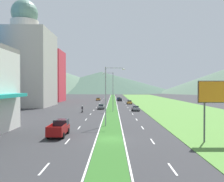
{
  "coord_description": "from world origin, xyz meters",
  "views": [
    {
      "loc": [
        0.39,
        -28.97,
        6.48
      ],
      "look_at": [
        0.09,
        30.13,
        5.57
      ],
      "focal_mm": 37.48,
      "sensor_mm": 36.0,
      "label": 1
    }
  ],
  "objects_px": {
    "street_lamp_near": "(108,92)",
    "car_1": "(120,100)",
    "billboard_roadside": "(219,95)",
    "car_5": "(101,106)",
    "car_4": "(98,99)",
    "motorcycle_rider": "(82,110)",
    "car_3": "(129,102)",
    "street_lamp_mid": "(112,89)",
    "pickup_truck_0": "(59,128)",
    "car_2": "(119,99)",
    "car_0": "(136,108)"
  },
  "relations": [
    {
      "from": "car_2",
      "to": "car_5",
      "type": "height_order",
      "value": "car_2"
    },
    {
      "from": "pickup_truck_0",
      "to": "motorcycle_rider",
      "type": "height_order",
      "value": "pickup_truck_0"
    },
    {
      "from": "billboard_roadside",
      "to": "car_5",
      "type": "bearing_deg",
      "value": 110.63
    },
    {
      "from": "street_lamp_near",
      "to": "car_1",
      "type": "height_order",
      "value": "street_lamp_near"
    },
    {
      "from": "street_lamp_near",
      "to": "car_1",
      "type": "xyz_separation_m",
      "value": [
        4.15,
        71.79,
        -4.98
      ]
    },
    {
      "from": "car_2",
      "to": "car_3",
      "type": "height_order",
      "value": "car_2"
    },
    {
      "from": "street_lamp_near",
      "to": "car_5",
      "type": "relative_size",
      "value": 2.18
    },
    {
      "from": "street_lamp_mid",
      "to": "car_1",
      "type": "bearing_deg",
      "value": 85.71
    },
    {
      "from": "street_lamp_mid",
      "to": "pickup_truck_0",
      "type": "height_order",
      "value": "street_lamp_mid"
    },
    {
      "from": "street_lamp_near",
      "to": "car_1",
      "type": "bearing_deg",
      "value": 86.69
    },
    {
      "from": "billboard_roadside",
      "to": "car_0",
      "type": "height_order",
      "value": "billboard_roadside"
    },
    {
      "from": "billboard_roadside",
      "to": "motorcycle_rider",
      "type": "distance_m",
      "value": 38.77
    },
    {
      "from": "billboard_roadside",
      "to": "pickup_truck_0",
      "type": "xyz_separation_m",
      "value": [
        -19.65,
        3.87,
        -4.55
      ]
    },
    {
      "from": "car_1",
      "to": "car_3",
      "type": "relative_size",
      "value": 1.15
    },
    {
      "from": "street_lamp_mid",
      "to": "billboard_roadside",
      "type": "distance_m",
      "value": 37.6
    },
    {
      "from": "billboard_roadside",
      "to": "pickup_truck_0",
      "type": "bearing_deg",
      "value": 168.87
    },
    {
      "from": "car_0",
      "to": "motorcycle_rider",
      "type": "distance_m",
      "value": 14.93
    },
    {
      "from": "street_lamp_mid",
      "to": "car_3",
      "type": "height_order",
      "value": "street_lamp_mid"
    },
    {
      "from": "car_0",
      "to": "street_lamp_mid",
      "type": "bearing_deg",
      "value": -74.06
    },
    {
      "from": "street_lamp_near",
      "to": "car_2",
      "type": "distance_m",
      "value": 78.04
    },
    {
      "from": "car_4",
      "to": "pickup_truck_0",
      "type": "distance_m",
      "value": 83.68
    },
    {
      "from": "car_3",
      "to": "pickup_truck_0",
      "type": "relative_size",
      "value": 0.75
    },
    {
      "from": "street_lamp_mid",
      "to": "car_4",
      "type": "relative_size",
      "value": 2.46
    },
    {
      "from": "street_lamp_near",
      "to": "street_lamp_mid",
      "type": "xyz_separation_m",
      "value": [
        0.56,
        23.82,
        0.28
      ]
    },
    {
      "from": "car_2",
      "to": "street_lamp_mid",
      "type": "bearing_deg",
      "value": -3.4
    },
    {
      "from": "car_3",
      "to": "car_2",
      "type": "bearing_deg",
      "value": -172.44
    },
    {
      "from": "billboard_roadside",
      "to": "motorcycle_rider",
      "type": "relative_size",
      "value": 3.64
    },
    {
      "from": "billboard_roadside",
      "to": "pickup_truck_0",
      "type": "height_order",
      "value": "billboard_roadside"
    },
    {
      "from": "street_lamp_near",
      "to": "billboard_roadside",
      "type": "relative_size",
      "value": 1.36
    },
    {
      "from": "car_1",
      "to": "motorcycle_rider",
      "type": "xyz_separation_m",
      "value": [
        -11.22,
        -50.7,
        0.02
      ]
    },
    {
      "from": "car_1",
      "to": "car_4",
      "type": "relative_size",
      "value": 1.08
    },
    {
      "from": "street_lamp_near",
      "to": "street_lamp_mid",
      "type": "relative_size",
      "value": 0.94
    },
    {
      "from": "pickup_truck_0",
      "to": "car_1",
      "type": "bearing_deg",
      "value": -7.54
    },
    {
      "from": "car_0",
      "to": "pickup_truck_0",
      "type": "xyz_separation_m",
      "value": [
        -13.5,
        -33.39,
        0.28
      ]
    },
    {
      "from": "car_5",
      "to": "motorcycle_rider",
      "type": "distance_m",
      "value": 10.77
    },
    {
      "from": "street_lamp_mid",
      "to": "car_2",
      "type": "relative_size",
      "value": 2.28
    },
    {
      "from": "car_1",
      "to": "car_2",
      "type": "xyz_separation_m",
      "value": [
        -0.39,
        6.0,
        0.07
      ]
    },
    {
      "from": "car_3",
      "to": "car_5",
      "type": "bearing_deg",
      "value": -25.39
    },
    {
      "from": "street_lamp_near",
      "to": "car_5",
      "type": "height_order",
      "value": "street_lamp_near"
    },
    {
      "from": "billboard_roadside",
      "to": "car_2",
      "type": "relative_size",
      "value": 1.57
    },
    {
      "from": "car_3",
      "to": "billboard_roadside",
      "type": "bearing_deg",
      "value": 5.48
    },
    {
      "from": "street_lamp_mid",
      "to": "car_4",
      "type": "bearing_deg",
      "value": 97.7
    },
    {
      "from": "car_5",
      "to": "car_1",
      "type": "bearing_deg",
      "value": -9.55
    },
    {
      "from": "car_4",
      "to": "motorcycle_rider",
      "type": "distance_m",
      "value": 54.9
    },
    {
      "from": "car_0",
      "to": "car_1",
      "type": "bearing_deg",
      "value": -176.31
    },
    {
      "from": "motorcycle_rider",
      "to": "car_4",
      "type": "bearing_deg",
      "value": -0.6
    },
    {
      "from": "street_lamp_mid",
      "to": "billboard_roadside",
      "type": "xyz_separation_m",
      "value": [
        12.73,
        -35.38,
        -0.45
      ]
    },
    {
      "from": "car_3",
      "to": "car_4",
      "type": "distance_m",
      "value": 27.76
    },
    {
      "from": "car_1",
      "to": "car_2",
      "type": "distance_m",
      "value": 6.02
    },
    {
      "from": "car_5",
      "to": "car_2",
      "type": "bearing_deg",
      "value": -7.87
    }
  ]
}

